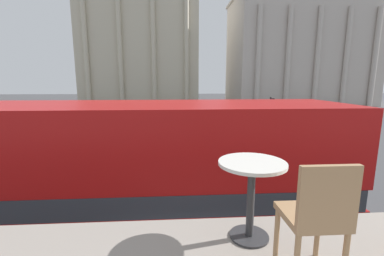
% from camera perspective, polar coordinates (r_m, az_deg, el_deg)
% --- Properties ---
extents(double_decker_bus, '(10.42, 2.70, 4.35)m').
position_cam_1_polar(double_decker_bus, '(6.33, -16.67, -12.75)').
color(double_decker_bus, black).
rests_on(double_decker_bus, ground_plane).
extents(cafe_dining_table, '(0.60, 0.60, 0.73)m').
position_cam_1_polar(cafe_dining_table, '(2.40, 13.07, -11.74)').
color(cafe_dining_table, '#2D2D30').
rests_on(cafe_dining_table, cafe_floor_slab).
extents(cafe_chair_0, '(0.40, 0.40, 0.91)m').
position_cam_1_polar(cafe_chair_0, '(2.07, 25.92, -16.89)').
color(cafe_chair_0, '#A87F56').
rests_on(cafe_chair_0, cafe_floor_slab).
extents(plaza_building_left, '(24.07, 15.37, 24.03)m').
position_cam_1_polar(plaza_building_left, '(58.94, -11.14, 17.13)').
color(plaza_building_left, beige).
rests_on(plaza_building_left, ground_plane).
extents(plaza_building_right, '(27.85, 16.34, 21.58)m').
position_cam_1_polar(plaza_building_right, '(60.29, 22.41, 15.24)').
color(plaza_building_right, '#BCB2A8').
rests_on(plaza_building_right, ground_plane).
extents(traffic_light_near, '(0.42, 0.24, 3.41)m').
position_cam_1_polar(traffic_light_near, '(12.48, 5.24, -1.71)').
color(traffic_light_near, black).
rests_on(traffic_light_near, ground_plane).
extents(traffic_light_mid, '(0.42, 0.24, 3.63)m').
position_cam_1_polar(traffic_light_mid, '(21.33, 17.11, 3.24)').
color(traffic_light_mid, black).
rests_on(traffic_light_mid, ground_plane).
extents(pedestrian_white, '(0.32, 0.32, 1.76)m').
position_cam_1_polar(pedestrian_white, '(17.88, -14.51, -2.34)').
color(pedestrian_white, '#282B33').
rests_on(pedestrian_white, ground_plane).
extents(pedestrian_red, '(0.32, 0.32, 1.67)m').
position_cam_1_polar(pedestrian_red, '(33.60, -12.37, 3.45)').
color(pedestrian_red, '#282B33').
rests_on(pedestrian_red, ground_plane).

